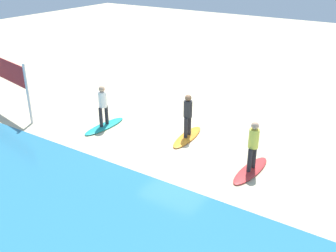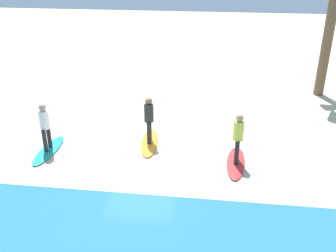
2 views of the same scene
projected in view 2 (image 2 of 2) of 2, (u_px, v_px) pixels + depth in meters
name	position (u px, v px, depth m)	size (l,w,h in m)	color
ground_plane	(140.00, 144.00, 13.46)	(60.00, 60.00, 0.00)	beige
surfboard_red	(236.00, 163.00, 12.25)	(2.10, 0.56, 0.09)	red
surfer_red	(238.00, 135.00, 11.82)	(0.32, 0.46, 1.64)	#232328
surfboard_orange	(150.00, 143.00, 13.49)	(2.10, 0.56, 0.09)	orange
surfer_orange	(149.00, 117.00, 13.07)	(0.32, 0.46, 1.64)	#232328
surfboard_teal	(49.00, 150.00, 12.99)	(2.10, 0.56, 0.09)	teal
surfer_teal	(45.00, 124.00, 12.57)	(0.32, 0.46, 1.64)	#232328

